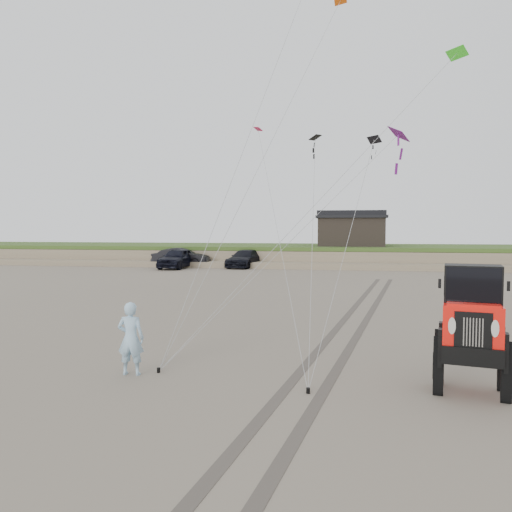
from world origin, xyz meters
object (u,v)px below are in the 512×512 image
object	(u,v)px
truck_a	(177,258)
man	(131,338)
truck_c	(245,259)
jeep	(472,343)
cabin	(351,230)
truck_b	(181,257)

from	to	relation	value
truck_a	man	size ratio (longest dim) A/B	2.95
truck_c	man	size ratio (longest dim) A/B	3.05
jeep	man	world-z (taller)	jeep
truck_a	jeep	world-z (taller)	jeep
cabin	jeep	xyz separation A→B (m)	(2.15, -37.31, -2.18)
truck_b	jeep	distance (m)	35.32
cabin	truck_b	xyz separation A→B (m)	(-14.67, -6.26, -2.41)
jeep	truck_c	bearing A→B (deg)	120.59
jeep	man	distance (m)	7.42
man	truck_b	bearing A→B (deg)	-78.13
truck_c	cabin	bearing A→B (deg)	43.21
jeep	man	size ratio (longest dim) A/B	3.33
cabin	truck_a	size ratio (longest dim) A/B	1.28
cabin	man	bearing A→B (deg)	-98.05
cabin	truck_c	world-z (taller)	cabin
truck_b	truck_a	bearing A→B (deg)	-175.28
cabin	man	distance (m)	37.76
truck_b	man	size ratio (longest dim) A/B	2.94
cabin	man	xyz separation A→B (m)	(-5.28, -37.31, -2.39)
cabin	truck_b	world-z (taller)	cabin
truck_c	jeep	world-z (taller)	jeep
truck_c	man	bearing A→B (deg)	-72.79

